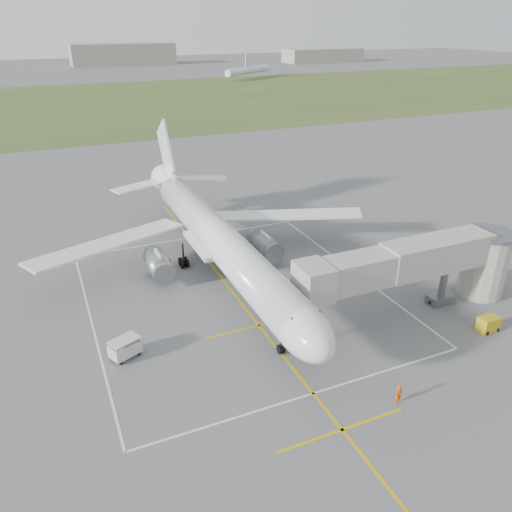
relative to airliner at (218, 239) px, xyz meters
name	(u,v)px	position (x,y,z in m)	size (l,w,h in m)	color
ground	(222,278)	(0.00, -0.75, -4.39)	(700.00, 700.00, 0.00)	#565659
grass_strip	(84,105)	(0.00, 129.25, -4.38)	(700.00, 120.00, 0.02)	#3C5123
apron_markings	(242,304)	(0.00, -6.57, -4.38)	(28.20, 60.00, 0.01)	#C7A00B
airliner	(218,239)	(0.00, 0.00, 0.00)	(38.93, 46.75, 13.52)	silver
jet_bridge	(429,264)	(15.72, -14.25, 0.35)	(23.40, 5.00, 7.20)	gray
gpu_unit	(488,324)	(18.54, -19.71, -3.72)	(1.85, 1.33, 1.37)	gold
baggage_cart	(125,348)	(-12.03, -10.56, -3.52)	(2.84, 2.33, 1.71)	silver
ramp_worker_nose	(399,394)	(5.19, -24.06, -3.61)	(0.57, 0.37, 1.56)	#EC5707
ramp_worker_wing	(170,266)	(-4.80, 2.68, -3.52)	(0.85, 0.66, 1.74)	orange
distant_hangars	(21,60)	(-16.15, 264.44, 0.78)	(345.00, 49.00, 12.00)	gray
distant_aircraft	(47,83)	(-8.77, 165.39, -0.80)	(203.01, 50.20, 8.85)	silver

